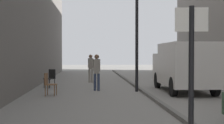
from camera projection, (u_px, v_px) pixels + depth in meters
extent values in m
plane|color=gray|center=(109.00, 95.00, 13.83)|extent=(80.00, 80.00, 0.00)
cube|color=#615F5B|center=(147.00, 94.00, 13.93)|extent=(0.16, 40.00, 0.12)
cylinder|color=gray|center=(92.00, 76.00, 20.04)|extent=(0.12, 0.12, 0.80)
cylinder|color=gray|center=(89.00, 76.00, 20.08)|extent=(0.12, 0.12, 0.80)
cube|color=gray|center=(91.00, 64.00, 20.04)|extent=(0.27, 0.25, 0.68)
cylinder|color=gray|center=(93.00, 63.00, 20.01)|extent=(0.10, 0.10, 0.58)
cylinder|color=gray|center=(89.00, 63.00, 20.07)|extent=(0.10, 0.10, 0.58)
sphere|color=brown|center=(91.00, 56.00, 20.03)|extent=(0.22, 0.22, 0.22)
cylinder|color=#2D3851|center=(95.00, 82.00, 15.61)|extent=(0.12, 0.12, 0.80)
cylinder|color=#2D3851|center=(99.00, 82.00, 15.60)|extent=(0.12, 0.12, 0.80)
cube|color=gray|center=(97.00, 66.00, 15.59)|extent=(0.25, 0.22, 0.68)
cylinder|color=gray|center=(94.00, 65.00, 15.60)|extent=(0.10, 0.10, 0.58)
cylinder|color=gray|center=(99.00, 65.00, 15.58)|extent=(0.10, 0.10, 0.58)
sphere|color=brown|center=(97.00, 57.00, 15.58)|extent=(0.22, 0.22, 0.22)
cube|color=silver|center=(187.00, 64.00, 14.54)|extent=(1.96, 3.59, 1.87)
cube|color=silver|center=(174.00, 67.00, 17.01)|extent=(1.93, 1.41, 1.40)
cube|color=black|center=(171.00, 61.00, 17.49)|extent=(1.61, 0.06, 0.62)
cylinder|color=black|center=(157.00, 80.00, 16.84)|extent=(0.23, 0.80, 0.80)
cylinder|color=black|center=(191.00, 80.00, 16.93)|extent=(0.23, 0.80, 0.80)
cylinder|color=black|center=(173.00, 87.00, 13.43)|extent=(0.23, 0.80, 0.80)
cylinder|color=black|center=(215.00, 86.00, 13.52)|extent=(0.23, 0.80, 0.80)
cylinder|color=black|center=(191.00, 77.00, 6.08)|extent=(0.10, 0.10, 2.60)
cube|color=white|center=(192.00, 20.00, 6.05)|extent=(0.60, 0.11, 0.44)
cylinder|color=black|center=(137.00, 43.00, 15.18)|extent=(0.14, 0.14, 4.50)
cylinder|color=brown|center=(56.00, 90.00, 13.85)|extent=(0.04, 0.04, 0.45)
cylinder|color=brown|center=(54.00, 91.00, 13.48)|extent=(0.04, 0.04, 0.45)
cylinder|color=brown|center=(48.00, 90.00, 13.87)|extent=(0.04, 0.04, 0.45)
cylinder|color=brown|center=(45.00, 91.00, 13.50)|extent=(0.04, 0.04, 0.45)
cube|color=brown|center=(51.00, 84.00, 13.67)|extent=(0.49, 0.49, 0.04)
cube|color=brown|center=(46.00, 78.00, 13.67)|extent=(0.10, 0.44, 0.45)
cylinder|color=black|center=(50.00, 84.00, 16.65)|extent=(0.04, 0.04, 0.45)
cylinder|color=black|center=(44.00, 84.00, 16.85)|extent=(0.04, 0.04, 0.45)
cylinder|color=black|center=(55.00, 83.00, 16.96)|extent=(0.04, 0.04, 0.45)
cylinder|color=black|center=(49.00, 83.00, 17.17)|extent=(0.04, 0.04, 0.45)
cube|color=black|center=(49.00, 79.00, 16.90)|extent=(0.62, 0.62, 0.04)
cube|color=black|center=(52.00, 74.00, 17.06)|extent=(0.38, 0.29, 0.45)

